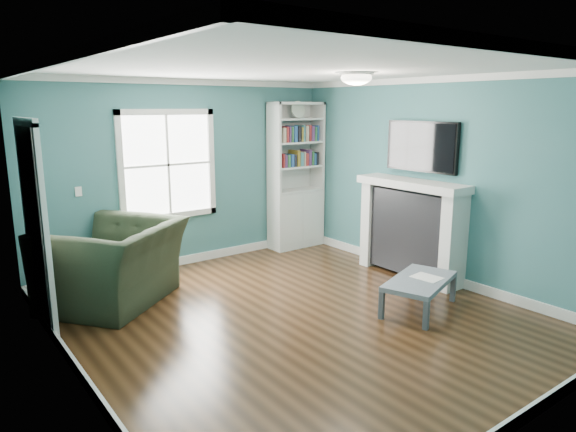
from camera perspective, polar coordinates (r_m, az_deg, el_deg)
floor at (r=5.65m, az=0.93°, el=-11.19°), size 5.00×5.00×0.00m
room_walls at (r=5.23m, az=0.99°, el=4.92°), size 5.00×5.00×5.00m
trim at (r=5.29m, az=0.98°, el=1.21°), size 4.50×5.00×2.60m
window at (r=7.23m, az=-13.19°, el=5.55°), size 1.40×0.06×1.50m
bookshelf at (r=8.20m, az=0.87°, el=2.90°), size 0.90×0.35×2.31m
fireplace at (r=6.99m, az=13.52°, el=-1.48°), size 0.44×1.58×1.30m
tv at (r=6.91m, az=14.61°, el=7.48°), size 0.06×1.10×0.65m
door at (r=5.70m, az=-26.32°, el=-0.94°), size 0.12×0.98×2.17m
ceiling_fixture at (r=5.87m, az=7.60°, el=15.06°), size 0.38×0.38×0.15m
light_switch at (r=6.88m, az=-22.26°, el=2.54°), size 0.08×0.01×0.12m
recliner at (r=6.18m, az=-18.85°, el=-3.64°), size 1.70×1.62×1.25m
coffee_table at (r=5.93m, az=14.42°, el=-7.21°), size 1.12×0.84×0.36m
paper_sheet at (r=5.97m, az=15.17°, el=-6.60°), size 0.28×0.34×0.00m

